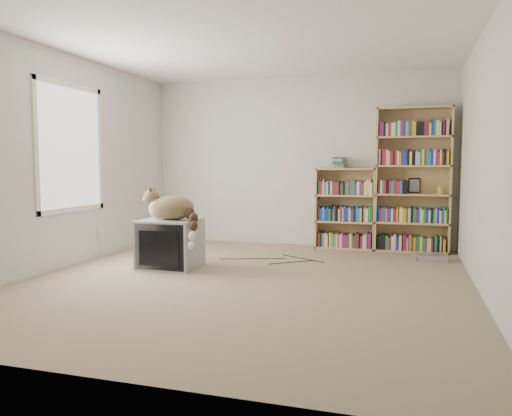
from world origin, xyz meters
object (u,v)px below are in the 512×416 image
(crt_tv, at_px, (171,244))
(bookcase_tall, at_px, (413,184))
(bookcase_short, at_px, (346,212))
(cat, at_px, (175,211))
(dvd_player, at_px, (431,258))

(crt_tv, height_order, bookcase_tall, bookcase_tall)
(crt_tv, height_order, bookcase_short, bookcase_short)
(crt_tv, xyz_separation_m, bookcase_short, (1.79, 1.96, 0.25))
(cat, height_order, bookcase_short, bookcase_short)
(bookcase_tall, height_order, bookcase_short, bookcase_tall)
(crt_tv, xyz_separation_m, bookcase_tall, (2.70, 1.96, 0.65))
(crt_tv, bearing_deg, cat, -34.47)
(cat, bearing_deg, dvd_player, 20.63)
(bookcase_tall, height_order, dvd_player, bookcase_tall)
(bookcase_tall, xyz_separation_m, bookcase_short, (-0.91, -0.00, -0.41))
(crt_tv, bearing_deg, bookcase_tall, 34.51)
(cat, distance_m, bookcase_short, 2.65)
(crt_tv, xyz_separation_m, dvd_player, (2.94, 1.31, -0.24))
(crt_tv, distance_m, bookcase_tall, 3.40)
(cat, bearing_deg, crt_tv, 141.93)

